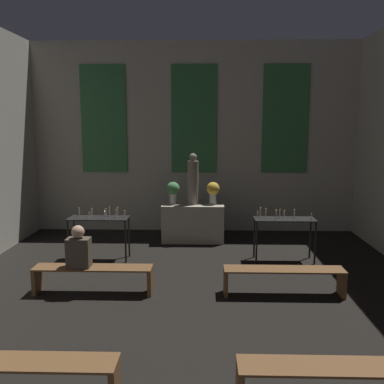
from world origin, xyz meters
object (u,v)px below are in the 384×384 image
person_seated (79,249)px  statue (193,181)px  pew_second_left (21,372)px  pew_back_left (93,274)px  altar (193,222)px  flower_vase_right (213,191)px  flower_vase_left (173,190)px  pew_back_right (284,276)px  candle_rack_right (284,225)px  pew_second_right (337,377)px  candle_rack_left (99,224)px

person_seated → statue: bearing=61.5°
pew_second_left → pew_back_left: 2.70m
altar → pew_second_left: bearing=-104.4°
altar → person_seated: size_ratio=2.09×
flower_vase_right → flower_vase_left: bearing=180.0°
pew_second_left → person_seated: bearing=94.5°
pew_back_left → pew_back_right: (2.99, 0.00, 0.00)m
candle_rack_right → pew_second_right: (-0.31, -4.41, -0.41)m
pew_back_right → pew_second_left: bearing=-138.0°
flower_vase_right → candle_rack_right: 2.03m
altar → flower_vase_right: (0.45, 0.00, 0.74)m
flower_vase_right → candle_rack_right: bearing=-46.8°
candle_rack_left → candle_rack_right: bearing=0.0°
candle_rack_right → person_seated: (-3.52, -1.71, -0.00)m
flower_vase_right → pew_back_left: 3.80m
flower_vase_left → candle_rack_left: size_ratio=0.43×
pew_second_right → pew_back_right: bearing=90.0°
pew_back_right → flower_vase_left: bearing=121.7°
flower_vase_left → pew_back_right: bearing=-58.3°
pew_second_right → pew_back_left: size_ratio=1.00×
altar → statue: (0.00, -0.00, 0.96)m
pew_back_left → candle_rack_left: bearing=100.3°
person_seated → pew_back_left: bearing=0.0°
altar → candle_rack_right: 2.33m
flower_vase_left → candle_rack_left: bearing=-133.2°
pew_second_left → pew_back_left: size_ratio=1.00×
pew_second_left → pew_back_left: bearing=90.0°
altar → pew_second_right: (1.50, -5.85, -0.11)m
flower_vase_right → candle_rack_left: bearing=-147.5°
altar → flower_vase_left: bearing=180.0°
altar → person_seated: (-1.71, -3.15, 0.29)m
statue → pew_second_right: size_ratio=0.62×
altar → pew_back_left: altar is taller
statue → altar: bearing=90.0°
statue → candle_rack_left: (-1.81, -1.44, -0.67)m
pew_second_right → flower_vase_left: bearing=108.4°
pew_second_right → altar: bearing=104.4°
altar → pew_back_left: bearing=-115.4°
flower_vase_left → pew_second_left: bearing=-100.1°
pew_back_left → pew_back_right: bearing=0.0°
flower_vase_left → flower_vase_right: 0.91m
flower_vase_left → pew_second_right: size_ratio=0.27×
pew_second_right → pew_back_left: 4.03m
statue → candle_rack_right: size_ratio=0.99×
statue → candle_rack_right: (1.81, -1.44, -0.67)m
statue → person_seated: bearing=-118.5°
pew_back_left → person_seated: person_seated is taller
flower_vase_right → person_seated: bearing=-124.5°
pew_second_right → person_seated: (-3.21, 2.70, 0.41)m
pew_second_left → altar: bearing=75.6°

